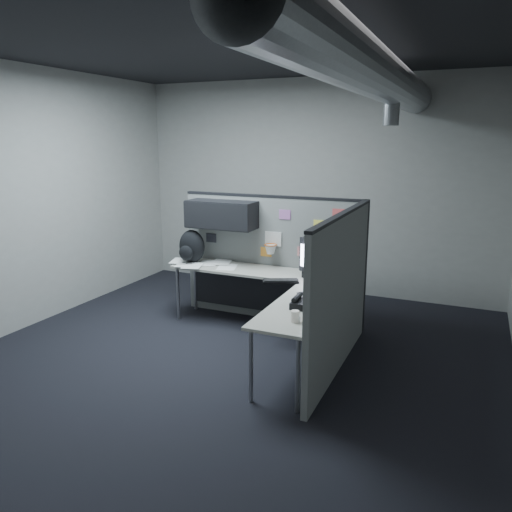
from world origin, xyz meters
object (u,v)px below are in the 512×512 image
at_px(monitor, 325,258).
at_px(keyboard, 281,281).
at_px(desk, 271,288).
at_px(backpack, 191,247).
at_px(phone, 304,303).

relative_size(monitor, keyboard, 1.35).
relative_size(desk, backpack, 5.32).
distance_m(desk, backpack, 1.30).
bearing_deg(desk, phone, -50.76).
distance_m(monitor, phone, 1.11).
bearing_deg(monitor, phone, -97.17).
xyz_separation_m(desk, backpack, (-1.23, 0.27, 0.33)).
relative_size(desk, keyboard, 5.40).
relative_size(desk, monitor, 4.00).
height_order(keyboard, backpack, backpack).
relative_size(monitor, phone, 2.33).
bearing_deg(backpack, monitor, 20.58).
bearing_deg(desk, backpack, 167.59).
distance_m(phone, backpack, 2.22).
bearing_deg(desk, keyboard, -35.36).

